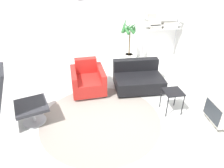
% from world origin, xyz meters
% --- Properties ---
extents(ground_plane, '(12.00, 12.00, 0.00)m').
position_xyz_m(ground_plane, '(0.00, 0.00, 0.00)').
color(ground_plane, silver).
extents(wall_back, '(12.00, 0.09, 2.80)m').
position_xyz_m(wall_back, '(-0.00, 2.85, 1.40)').
color(wall_back, white).
rests_on(wall_back, ground_plane).
extents(round_rug, '(2.39, 2.39, 0.01)m').
position_xyz_m(round_rug, '(-0.07, -0.28, 0.00)').
color(round_rug, gray).
rests_on(round_rug, ground_plane).
extents(lounge_chair, '(1.07, 0.83, 1.32)m').
position_xyz_m(lounge_chair, '(-1.67, -0.22, 0.77)').
color(lounge_chair, '#BCBCC1').
rests_on(lounge_chair, ground_plane).
extents(armchair_red, '(0.81, 0.88, 0.74)m').
position_xyz_m(armchair_red, '(-0.24, 0.85, 0.27)').
color(armchair_red, silver).
rests_on(armchair_red, ground_plane).
extents(couch_low, '(1.18, 0.93, 0.65)m').
position_xyz_m(couch_low, '(0.99, 0.80, 0.23)').
color(couch_low, black).
rests_on(couch_low, ground_plane).
extents(side_table, '(0.37, 0.37, 0.48)m').
position_xyz_m(side_table, '(1.41, -0.26, 0.42)').
color(side_table, black).
rests_on(side_table, ground_plane).
extents(crt_television, '(0.47, 0.57, 0.51)m').
position_xyz_m(crt_television, '(2.16, -0.82, 0.28)').
color(crt_television, beige).
rests_on(crt_television, ground_plane).
extents(potted_plant, '(0.54, 0.56, 1.39)m').
position_xyz_m(potted_plant, '(1.13, 2.34, 0.71)').
color(potted_plant, silver).
rests_on(potted_plant, ground_plane).
extents(shelf_unit, '(1.17, 0.28, 1.85)m').
position_xyz_m(shelf_unit, '(2.15, 2.56, 1.16)').
color(shelf_unit, '#BCBCC1').
rests_on(shelf_unit, ground_plane).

